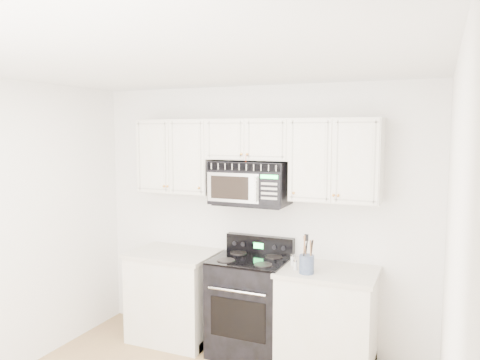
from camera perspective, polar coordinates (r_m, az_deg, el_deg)
The scene contains 9 objects.
room at distance 3.22m, azimuth -9.26°, elevation -9.49°, with size 3.51×3.51×2.61m.
base_cabinet_left at distance 5.05m, azimuth -7.99°, elevation -14.08°, with size 0.86×0.65×0.92m.
base_cabinet_right at distance 4.49m, azimuth 10.59°, elevation -16.75°, with size 0.86×0.65×0.92m.
range at distance 4.69m, azimuth 1.27°, elevation -14.89°, with size 0.71×0.65×1.11m.
upper_cabinets at distance 4.52m, azimuth 1.42°, elevation 3.19°, with size 2.44×0.37×0.75m.
microwave at distance 4.52m, azimuth 1.24°, elevation -0.31°, with size 0.75×0.43×0.42m.
utensil_crock at distance 4.17m, azimuth 8.13°, elevation -10.00°, with size 0.13×0.13×0.34m.
shaker_salt at distance 4.26m, azimuth 6.76°, elevation -10.22°, with size 0.04×0.04×0.09m.
shaker_pepper at distance 4.39m, azimuth 6.46°, elevation -9.64°, with size 0.04×0.04×0.11m.
Camera 1 is at (1.67, -2.61, 2.16)m, focal length 35.00 mm.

